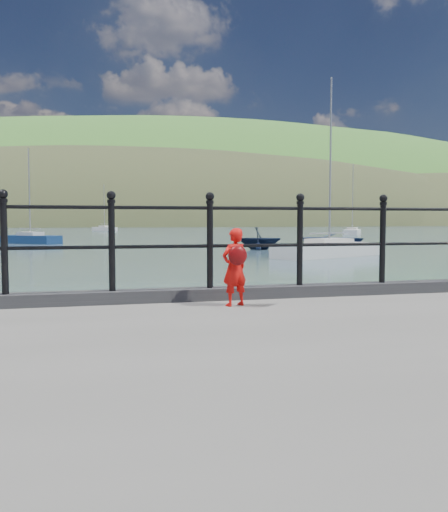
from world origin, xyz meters
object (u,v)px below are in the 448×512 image
object	(u,v)px
launch_blue	(333,239)
sailboat_near	(329,251)
launch_navy	(259,238)
sailboat_deep	(104,229)
sailboat_far	(352,232)
child	(235,266)
sailboat_port	(30,240)
railing	(162,234)

from	to	relation	value
launch_blue	sailboat_near	bearing A→B (deg)	-168.27
launch_navy	sailboat_deep	xyz separation A→B (m)	(-8.11, 72.77, -0.43)
launch_navy	sailboat_far	size ratio (longest dim) A/B	0.29
child	launch_blue	size ratio (longest dim) A/B	0.19
child	sailboat_far	xyz separation A→B (m)	(35.07, 64.34, -1.12)
launch_blue	sailboat_port	size ratio (longest dim) A/B	0.57
child	sailboat_port	bearing A→B (deg)	-102.81
sailboat_deep	railing	bearing A→B (deg)	-32.47
sailboat_far	sailboat_port	distance (m)	46.41
railing	sailboat_deep	world-z (taller)	sailboat_deep
railing	sailboat_port	bearing A→B (deg)	97.48
railing	child	distance (m)	1.02
railing	sailboat_port	world-z (taller)	sailboat_port
sailboat_deep	child	bearing A→B (deg)	-32.03
railing	sailboat_port	distance (m)	43.34
sailboat_far	sailboat_port	world-z (taller)	sailboat_far
railing	child	bearing A→B (deg)	-35.97
launch_navy	sailboat_port	size ratio (longest dim) A/B	0.35
launch_blue	sailboat_port	world-z (taller)	sailboat_port
sailboat_far	sailboat_near	distance (m)	49.16
child	sailboat_near	xyz separation A→B (m)	(11.25, 21.33, -1.12)
sailboat_near	sailboat_deep	xyz separation A→B (m)	(-9.56, 80.79, 0.00)
launch_navy	sailboat_far	world-z (taller)	sailboat_far
railing	sailboat_far	size ratio (longest dim) A/B	1.77
launch_blue	sailboat_port	xyz separation A→B (m)	(-23.86, 9.78, -0.16)
railing	child	xyz separation A→B (m)	(0.77, -0.56, -0.36)
railing	sailboat_deep	size ratio (longest dim) A/B	1.98
sailboat_deep	launch_blue	bearing A→B (deg)	-18.10
launch_blue	sailboat_near	distance (m)	13.86
launch_blue	launch_navy	bearing A→B (deg)	158.06
railing	launch_navy	xyz separation A→B (m)	(10.57, 28.80, -1.05)
launch_navy	sailboat_deep	bearing A→B (deg)	34.37
sailboat_far	sailboat_port	bearing A→B (deg)	148.72
launch_blue	sailboat_near	world-z (taller)	sailboat_near
railing	sailboat_far	world-z (taller)	sailboat_far
sailboat_deep	sailboat_port	bearing A→B (deg)	-38.95
launch_blue	sailboat_deep	distance (m)	70.18
launch_navy	sailboat_near	xyz separation A→B (m)	(1.45, -8.02, -0.43)
launch_navy	railing	bearing A→B (deg)	-172.15
launch_navy	sailboat_near	size ratio (longest dim) A/B	0.30
child	sailboat_far	bearing A→B (deg)	-139.78
sailboat_near	sailboat_port	world-z (taller)	sailboat_near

